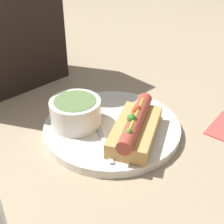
% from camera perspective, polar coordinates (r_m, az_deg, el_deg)
% --- Properties ---
extents(ground_plane, '(4.00, 4.00, 0.00)m').
position_cam_1_polar(ground_plane, '(0.64, -0.00, -3.51)').
color(ground_plane, tan).
extents(dinner_plate, '(0.27, 0.27, 0.02)m').
position_cam_1_polar(dinner_plate, '(0.63, -0.00, -2.87)').
color(dinner_plate, white).
rests_on(dinner_plate, ground_plane).
extents(hot_dog, '(0.17, 0.14, 0.06)m').
position_cam_1_polar(hot_dog, '(0.58, 3.99, -3.10)').
color(hot_dog, tan).
rests_on(hot_dog, dinner_plate).
extents(soup_bowl, '(0.10, 0.10, 0.05)m').
position_cam_1_polar(soup_bowl, '(0.62, -6.66, 0.13)').
color(soup_bowl, silver).
rests_on(soup_bowl, dinner_plate).
extents(spoon, '(0.10, 0.15, 0.01)m').
position_cam_1_polar(spoon, '(0.63, -2.76, -1.86)').
color(spoon, '#B7B7BC').
rests_on(spoon, dinner_plate).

